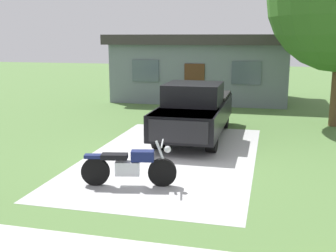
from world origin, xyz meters
The scene contains 5 objects.
ground_plane centered at (0.00, 0.00, 0.00)m, with size 80.00×80.00×0.00m, color #51753B.
driveway_pad centered at (0.00, 0.00, 0.00)m, with size 4.75×8.34×0.01m, color #B1B1B1.
motorcycle centered at (-0.38, -2.57, 0.47)m, with size 2.19×0.81×1.09m.
pickup_truck centered at (0.22, 2.63, 0.95)m, with size 2.05×5.65×1.90m.
neighbor_house centered at (-1.00, 11.64, 1.79)m, with size 9.60×5.60×3.50m.
Camera 1 is at (2.70, -11.33, 3.38)m, focal length 44.85 mm.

